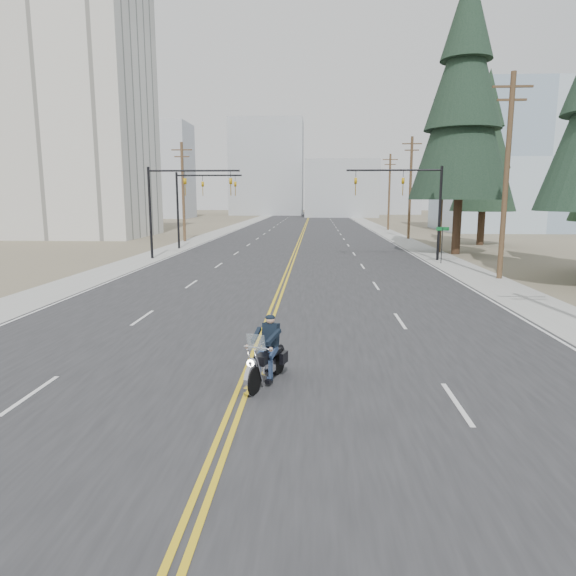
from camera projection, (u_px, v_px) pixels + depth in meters
The scene contains 24 objects.
ground_plane at pixel (202, 499), 8.03m from camera, with size 400.00×400.00×0.00m, color #776D56.
road at pixel (304, 230), 76.88m from camera, with size 20.00×200.00×0.01m, color #303033.
sidewalk_left at pixel (228, 229), 77.49m from camera, with size 3.00×200.00×0.01m, color #A5A5A0.
sidewalk_right at pixel (381, 230), 76.27m from camera, with size 3.00×200.00×0.01m, color #A5A5A0.
traffic_mast_left at pixel (175, 194), 39.13m from camera, with size 7.10×0.26×7.00m.
traffic_mast_right at pixel (413, 194), 38.18m from camera, with size 7.10×0.26×7.00m.
traffic_mast_far at pixel (195, 196), 47.02m from camera, with size 6.10×0.26×7.00m.
street_sign at pixel (442, 239), 36.66m from camera, with size 0.90×0.06×2.62m.
utility_pole_b at pixel (507, 174), 28.96m from camera, with size 2.20×0.30×11.50m.
utility_pole_c at pixel (442, 185), 43.76m from camera, with size 2.20×0.30×11.00m.
utility_pole_d at pixel (410, 186), 58.47m from camera, with size 2.20×0.30×11.50m.
utility_pole_e at pixel (389, 191), 75.23m from camera, with size 2.20×0.30×11.00m.
utility_pole_left at pixel (183, 190), 54.96m from camera, with size 2.20×0.30×10.50m.
apartment_block at pixel (67, 110), 61.02m from camera, with size 18.00×14.00×30.00m, color silver.
glass_building at pixel (527, 160), 73.46m from camera, with size 24.00×16.00×20.00m, color #9EB5CC.
haze_bldg_a at pixel (161, 171), 121.09m from camera, with size 14.00×12.00×22.00m, color #B7BCC6.
haze_bldg_b at pixel (341, 189), 129.35m from camera, with size 18.00×14.00×14.00m, color #ADB2B7.
haze_bldg_c at pixel (490, 178), 112.56m from camera, with size 16.00×12.00×18.00m, color #B7BCC6.
haze_bldg_d at pixel (267, 168), 144.12m from camera, with size 20.00×15.00×26.00m, color #ADB2B7.
haze_bldg_e at pixel (394, 194), 153.21m from camera, with size 14.00×14.00×12.00m, color #B7BCC6.
haze_bldg_f at pixel (123, 186), 137.16m from camera, with size 12.00×12.00×16.00m, color #ADB2B7.
motorcyclist at pixel (266, 351), 12.85m from camera, with size 0.95×2.23×1.74m, color black, non-canonical shape.
conifer_tall at pixel (464, 92), 41.16m from camera, with size 8.18×8.18×22.73m.
conifer_far at pixel (486, 146), 50.23m from camera, with size 6.32×6.32×16.93m.
Camera 1 is at (1.75, -7.26, 4.64)m, focal length 32.00 mm.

